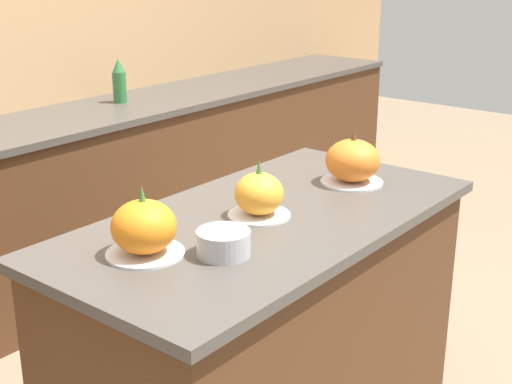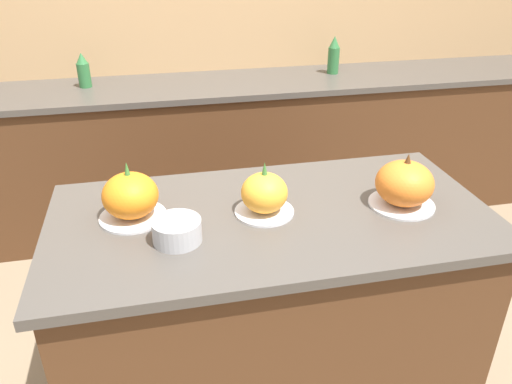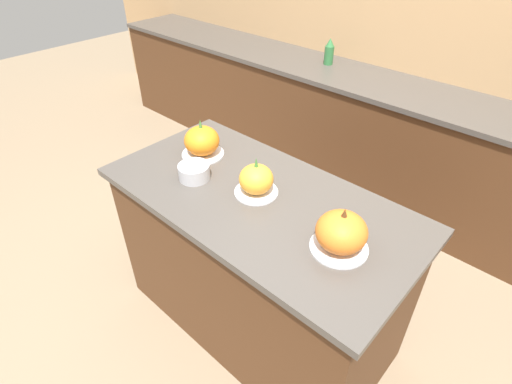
% 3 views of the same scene
% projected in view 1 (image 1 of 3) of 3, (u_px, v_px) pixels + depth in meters
% --- Properties ---
extents(kitchen_island, '(1.49, 0.75, 0.90)m').
position_uv_depth(kitchen_island, '(267.00, 338.00, 2.43)').
color(kitchen_island, '#4C2D19').
rests_on(kitchen_island, ground_plane).
extents(back_counter, '(6.00, 0.60, 0.93)m').
position_uv_depth(back_counter, '(5.00, 228.00, 3.35)').
color(back_counter, '#4C2D19').
rests_on(back_counter, ground_plane).
extents(pumpkin_cake_left, '(0.22, 0.22, 0.20)m').
position_uv_depth(pumpkin_cake_left, '(144.00, 228.00, 1.96)').
color(pumpkin_cake_left, silver).
rests_on(pumpkin_cake_left, kitchen_island).
extents(pumpkin_cake_center, '(0.20, 0.20, 0.19)m').
position_uv_depth(pumpkin_cake_center, '(259.00, 195.00, 2.25)').
color(pumpkin_cake_center, silver).
rests_on(pumpkin_cake_center, kitchen_island).
extents(pumpkin_cake_right, '(0.23, 0.23, 0.19)m').
position_uv_depth(pumpkin_cake_right, '(353.00, 162.00, 2.57)').
color(pumpkin_cake_right, silver).
rests_on(pumpkin_cake_right, kitchen_island).
extents(bottle_tall, '(0.07, 0.07, 0.23)m').
position_uv_depth(bottle_tall, '(119.00, 82.00, 3.79)').
color(bottle_tall, '#2D6B38').
rests_on(bottle_tall, back_counter).
extents(mixing_bowl, '(0.15, 0.15, 0.07)m').
position_uv_depth(mixing_bowl, '(223.00, 243.00, 1.97)').
color(mixing_bowl, '#ADADB2').
rests_on(mixing_bowl, kitchen_island).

